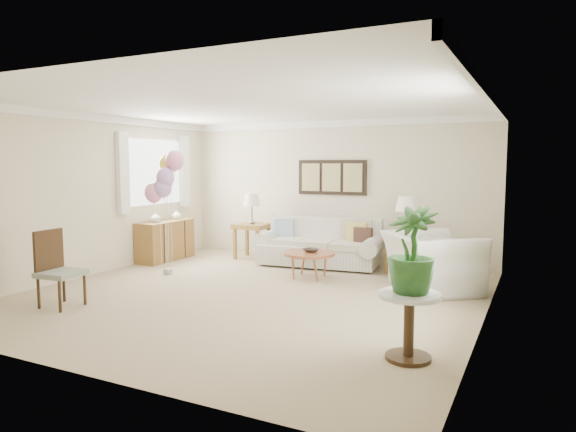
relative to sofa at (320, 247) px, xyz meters
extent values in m
plane|color=tan|center=(-0.05, -2.32, -0.33)|extent=(6.00, 6.00, 0.00)
cube|color=beige|center=(-0.05, 0.68, 0.97)|extent=(6.00, 0.04, 2.60)
cube|color=beige|center=(-0.05, -5.32, 0.97)|extent=(6.00, 0.04, 2.60)
cube|color=beige|center=(-3.05, -2.32, 0.97)|extent=(0.04, 6.00, 2.60)
cube|color=beige|center=(2.95, -2.32, 0.97)|extent=(0.04, 6.00, 2.60)
cube|color=white|center=(-0.05, -2.32, 2.26)|extent=(6.00, 6.00, 0.02)
cube|color=white|center=(-0.05, 0.65, 2.21)|extent=(6.00, 0.06, 0.12)
cube|color=white|center=(-3.02, -2.32, 2.21)|extent=(0.06, 6.00, 0.12)
cube|color=white|center=(2.92, -2.32, 2.21)|extent=(0.06, 6.00, 0.12)
cube|color=white|center=(-3.03, -0.82, 1.32)|extent=(0.04, 1.40, 1.20)
cube|color=white|center=(-2.99, -1.67, 1.32)|extent=(0.10, 0.22, 1.40)
cube|color=white|center=(-2.99, 0.03, 1.32)|extent=(0.10, 0.22, 1.40)
cube|color=black|center=(-0.05, 0.65, 1.22)|extent=(1.35, 0.04, 0.65)
cube|color=#8C8C59|center=(-0.47, 0.63, 1.22)|extent=(0.36, 0.02, 0.52)
cube|color=#8C8C59|center=(-0.05, 0.63, 1.22)|extent=(0.36, 0.02, 0.52)
cube|color=#8C8C59|center=(0.37, 0.63, 1.22)|extent=(0.36, 0.02, 0.52)
cube|color=silver|center=(-0.01, -0.06, -0.13)|extent=(2.15, 1.06, 0.34)
cube|color=silver|center=(-0.01, 0.25, 0.25)|extent=(2.08, 0.42, 0.52)
cylinder|color=silver|center=(-0.99, -0.06, 0.09)|extent=(0.39, 0.87, 0.30)
cylinder|color=silver|center=(0.98, -0.06, 0.09)|extent=(0.39, 0.87, 0.30)
cube|color=beige|center=(-0.60, -0.10, 0.08)|extent=(0.63, 0.73, 0.11)
cube|color=beige|center=(-0.01, -0.10, 0.08)|extent=(0.63, 0.73, 0.11)
cube|color=beige|center=(0.59, -0.10, 0.08)|extent=(0.63, 0.73, 0.11)
cube|color=#8DA9C3|center=(-0.74, 0.06, 0.29)|extent=(0.36, 0.11, 0.36)
cube|color=tan|center=(0.65, 0.06, 0.29)|extent=(0.36, 0.11, 0.36)
cube|color=#362119|center=(0.80, -0.01, 0.23)|extent=(0.32, 0.09, 0.32)
cube|color=silver|center=(-0.01, -0.06, -0.31)|extent=(1.88, 0.75, 0.04)
cube|color=olive|center=(-1.44, 0.07, 0.29)|extent=(0.61, 0.56, 0.09)
cube|color=olive|center=(-1.69, -0.15, -0.04)|extent=(0.06, 0.06, 0.58)
cube|color=olive|center=(-1.20, -0.15, -0.04)|extent=(0.06, 0.06, 0.58)
cube|color=olive|center=(-1.69, 0.29, -0.04)|extent=(0.06, 0.06, 0.58)
cube|color=olive|center=(-1.20, 0.29, -0.04)|extent=(0.06, 0.06, 0.58)
cube|color=olive|center=(1.50, 0.05, 0.28)|extent=(0.60, 0.55, 0.09)
cube|color=olive|center=(1.26, -0.17, -0.05)|extent=(0.05, 0.05, 0.57)
cube|color=olive|center=(1.74, -0.17, -0.05)|extent=(0.05, 0.05, 0.57)
cube|color=olive|center=(1.26, 0.27, -0.05)|extent=(0.05, 0.05, 0.57)
cube|color=olive|center=(1.74, 0.27, -0.05)|extent=(0.05, 0.05, 0.57)
cylinder|color=gray|center=(-1.44, 0.07, 0.36)|extent=(0.13, 0.13, 0.06)
cylinder|color=gray|center=(-1.44, 0.07, 0.54)|extent=(0.04, 0.04, 0.29)
cone|color=silver|center=(-1.44, 0.07, 0.80)|extent=(0.33, 0.33, 0.23)
cylinder|color=gray|center=(1.50, 0.05, 0.36)|extent=(0.14, 0.14, 0.06)
cylinder|color=gray|center=(1.50, 0.05, 0.54)|extent=(0.04, 0.04, 0.31)
cone|color=silver|center=(1.50, 0.05, 0.82)|extent=(0.35, 0.35, 0.25)
cylinder|color=brown|center=(0.24, -1.01, 0.06)|extent=(0.81, 0.81, 0.05)
cylinder|color=brown|center=(0.43, -0.82, -0.15)|extent=(0.03, 0.03, 0.37)
cylinder|color=brown|center=(0.05, -0.82, -0.15)|extent=(0.03, 0.03, 0.37)
cylinder|color=brown|center=(0.05, -1.20, -0.15)|extent=(0.03, 0.03, 0.37)
cylinder|color=brown|center=(0.43, -1.20, -0.15)|extent=(0.03, 0.03, 0.37)
imported|color=#2A221F|center=(0.26, -0.99, 0.11)|extent=(0.28, 0.28, 0.06)
imported|color=silver|center=(2.12, -0.98, 0.08)|extent=(1.63, 1.67, 0.82)
cylinder|color=silver|center=(2.45, -3.73, 0.27)|extent=(0.58, 0.58, 0.04)
cylinder|color=#322011|center=(2.45, -3.73, -0.03)|extent=(0.10, 0.10, 0.58)
cylinder|color=#322011|center=(2.45, -3.73, -0.33)|extent=(0.42, 0.42, 0.01)
imported|color=#21471D|center=(2.46, -3.70, 0.69)|extent=(0.57, 0.57, 0.80)
cube|color=gray|center=(-1.89, -3.91, 0.09)|extent=(0.52, 0.52, 0.07)
cylinder|color=#322011|center=(-2.08, -4.10, -0.14)|extent=(0.04, 0.04, 0.39)
cylinder|color=#322011|center=(-1.70, -4.10, -0.14)|extent=(0.04, 0.04, 0.39)
cylinder|color=#322011|center=(-2.08, -3.72, -0.14)|extent=(0.04, 0.04, 0.39)
cylinder|color=#322011|center=(-1.70, -3.72, -0.14)|extent=(0.04, 0.04, 0.39)
cube|color=#322011|center=(-2.09, -3.91, 0.38)|extent=(0.08, 0.46, 0.52)
cube|color=olive|center=(-2.81, -0.82, 0.04)|extent=(0.45, 1.20, 0.74)
cube|color=#322011|center=(-2.80, -1.12, 0.04)|extent=(0.46, 0.02, 0.70)
cube|color=#322011|center=(-2.80, -0.52, 0.04)|extent=(0.46, 0.02, 0.70)
imported|color=silver|center=(-2.79, -1.09, 0.50)|extent=(0.24, 0.24, 0.19)
imported|color=silver|center=(-2.79, -0.49, 0.50)|extent=(0.20, 0.20, 0.18)
cube|color=gray|center=(-1.95, -1.79, -0.29)|extent=(0.10, 0.10, 0.08)
ellipsoid|color=pink|center=(-2.10, -1.91, 1.01)|extent=(0.29, 0.29, 0.33)
cylinder|color=silver|center=(-2.03, -1.85, 0.30)|extent=(0.01, 0.01, 1.09)
ellipsoid|color=#B88BDA|center=(-1.90, -1.86, 1.25)|extent=(0.29, 0.29, 0.33)
cylinder|color=silver|center=(-1.92, -1.83, 0.42)|extent=(0.01, 0.01, 1.33)
ellipsoid|color=#FEEB47|center=(-2.00, -1.66, 1.46)|extent=(0.29, 0.29, 0.33)
cylinder|color=silver|center=(-1.98, -1.72, 0.52)|extent=(0.01, 0.01, 1.54)
ellipsoid|color=pink|center=(-1.80, -1.73, 1.52)|extent=(0.29, 0.29, 0.33)
cylinder|color=silver|center=(-1.88, -1.76, 0.55)|extent=(0.01, 0.01, 1.60)
ellipsoid|color=#B88BDA|center=(-1.94, -1.87, 1.10)|extent=(0.29, 0.29, 0.33)
cylinder|color=silver|center=(-1.95, -1.83, 0.34)|extent=(0.01, 0.01, 1.18)
camera|label=1|loc=(3.49, -8.32, 1.46)|focal=32.00mm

